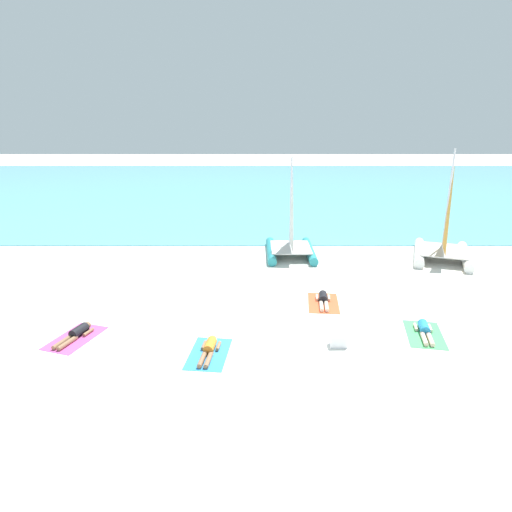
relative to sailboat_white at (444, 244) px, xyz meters
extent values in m
plane|color=white|center=(-8.95, 2.19, -0.77)|extent=(120.00, 120.00, 0.00)
cube|color=#5BB2C1|center=(-8.95, 22.30, -0.75)|extent=(120.00, 40.00, 0.05)
cylinder|color=white|center=(-0.94, 0.46, -0.54)|extent=(1.74, 3.89, 0.45)
cylinder|color=white|center=(1.02, -0.23, -0.54)|extent=(1.74, 3.89, 0.45)
cube|color=silver|center=(-0.02, -0.06, -0.29)|extent=(2.80, 3.08, 0.06)
cylinder|color=silver|center=(0.17, 0.47, 2.04)|extent=(0.09, 0.09, 4.72)
pyramid|color=orange|center=(-0.14, -0.41, 1.90)|extent=(0.74, 1.98, 3.96)
cylinder|color=teal|center=(-8.19, 0.74, -0.56)|extent=(0.43, 3.65, 0.42)
cylinder|color=teal|center=(-6.28, 0.73, -0.56)|extent=(0.43, 3.65, 0.42)
cube|color=silver|center=(-7.23, 0.56, -0.33)|extent=(1.92, 2.34, 0.05)
cylinder|color=silver|center=(-7.23, 1.08, 1.82)|extent=(0.09, 0.09, 4.35)
pyramid|color=white|center=(-7.24, 0.22, 1.69)|extent=(0.06, 1.91, 3.65)
cube|color=#D84C99|center=(-14.55, -7.96, -0.76)|extent=(1.63, 2.15, 0.01)
cylinder|color=black|center=(-14.49, -7.77, -0.61)|extent=(0.48, 0.68, 0.30)
sphere|color=#8C6647|center=(-14.36, -7.38, -0.61)|extent=(0.22, 0.22, 0.22)
cylinder|color=#8C6647|center=(-14.77, -8.36, -0.69)|extent=(0.37, 0.79, 0.14)
cylinder|color=#8C6647|center=(-14.60, -8.42, -0.69)|extent=(0.37, 0.79, 0.14)
cylinder|color=#8C6647|center=(-14.65, -7.56, -0.70)|extent=(0.23, 0.46, 0.10)
cylinder|color=#8C6647|center=(-14.23, -7.69, -0.70)|extent=(0.23, 0.46, 0.10)
cube|color=#338CD8|center=(-10.30, -8.92, -0.76)|extent=(1.30, 2.01, 0.01)
cylinder|color=orange|center=(-10.28, -8.72, -0.61)|extent=(0.36, 0.65, 0.30)
sphere|color=#8C6647|center=(-10.24, -8.31, -0.61)|extent=(0.22, 0.22, 0.22)
cylinder|color=#8C6647|center=(-10.44, -9.35, -0.69)|extent=(0.22, 0.79, 0.14)
cylinder|color=#8C6647|center=(-10.26, -9.37, -0.69)|extent=(0.22, 0.79, 0.14)
cylinder|color=#8C6647|center=(-10.48, -8.54, -0.70)|extent=(0.15, 0.46, 0.10)
cylinder|color=#8C6647|center=(-10.05, -8.59, -0.70)|extent=(0.15, 0.46, 0.10)
cube|color=#EA5933|center=(-6.45, -5.24, -0.76)|extent=(1.28, 2.00, 0.01)
cylinder|color=black|center=(-6.43, -5.04, -0.61)|extent=(0.36, 0.65, 0.30)
sphere|color=beige|center=(-6.39, -4.63, -0.61)|extent=(0.22, 0.22, 0.22)
cylinder|color=beige|center=(-6.58, -5.68, -0.69)|extent=(0.21, 0.79, 0.14)
cylinder|color=beige|center=(-6.40, -5.70, -0.69)|extent=(0.21, 0.79, 0.14)
cylinder|color=beige|center=(-6.64, -4.86, -0.70)|extent=(0.14, 0.46, 0.10)
cylinder|color=beige|center=(-6.20, -4.91, -0.70)|extent=(0.14, 0.46, 0.10)
cube|color=#4CB266|center=(-3.62, -7.72, -0.76)|extent=(1.43, 2.07, 0.01)
cylinder|color=#268CCC|center=(-3.58, -7.53, -0.61)|extent=(0.41, 0.66, 0.30)
sphere|color=beige|center=(-3.50, -7.12, -0.61)|extent=(0.22, 0.22, 0.22)
cylinder|color=beige|center=(-3.79, -8.15, -0.69)|extent=(0.28, 0.79, 0.14)
cylinder|color=beige|center=(-3.61, -8.18, -0.69)|extent=(0.28, 0.79, 0.14)
cylinder|color=beige|center=(-3.77, -7.33, -0.70)|extent=(0.18, 0.46, 0.10)
cylinder|color=beige|center=(-3.33, -7.41, -0.70)|extent=(0.18, 0.46, 0.10)
cube|color=white|center=(-6.47, -8.45, -0.59)|extent=(0.50, 0.36, 0.36)
camera|label=1|loc=(-8.93, -20.39, 5.81)|focal=31.29mm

